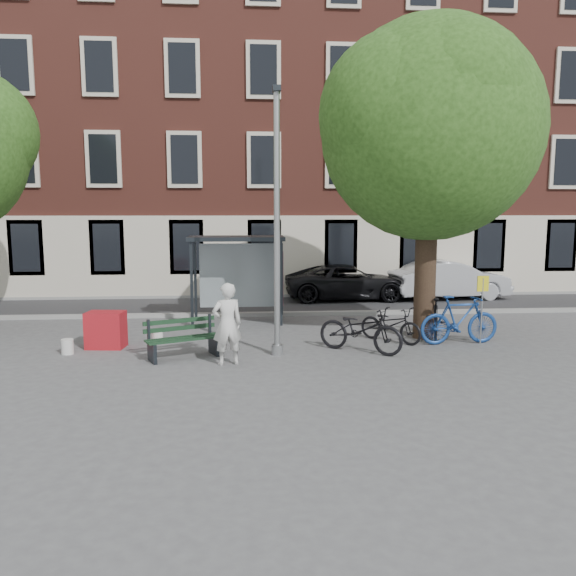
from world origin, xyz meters
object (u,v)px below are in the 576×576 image
(bike_d, at_px, (435,317))
(car_dark, at_px, (348,282))
(notice_sign, at_px, (482,296))
(car_silver, at_px, (449,280))
(bus_shelter, at_px, (250,259))
(painter, at_px, (227,324))
(bike_a, at_px, (360,329))
(red_stand, at_px, (106,330))
(bench, at_px, (183,340))
(bike_c, at_px, (391,324))
(lamppost, at_px, (277,237))
(bike_b, at_px, (459,320))

(bike_d, distance_m, car_dark, 6.82)
(notice_sign, bearing_deg, car_silver, 71.22)
(bus_shelter, distance_m, painter, 5.02)
(bike_a, bearing_deg, car_silver, 2.22)
(bike_a, height_order, car_dark, car_dark)
(painter, xyz_separation_m, red_stand, (-3.06, 1.79, -0.46))
(bench, relative_size, bike_c, 1.00)
(bus_shelter, height_order, car_silver, bus_shelter)
(lamppost, distance_m, painter, 2.33)
(bench, xyz_separation_m, bike_b, (6.87, 0.85, 0.22))
(car_dark, bearing_deg, car_silver, -93.45)
(bike_d, relative_size, notice_sign, 1.07)
(bike_a, bearing_deg, car_dark, 26.58)
(bus_shelter, bearing_deg, lamppost, -81.57)
(lamppost, bearing_deg, red_stand, 166.52)
(notice_sign, bearing_deg, bus_shelter, 145.29)
(bus_shelter, xyz_separation_m, car_dark, (3.80, 4.13, -1.25))
(bench, bearing_deg, bike_d, -10.08)
(car_dark, height_order, red_stand, car_dark)
(painter, height_order, bike_d, painter)
(painter, relative_size, car_silver, 0.40)
(bike_d, relative_size, car_dark, 0.39)
(notice_sign, bearing_deg, bike_c, 165.62)
(bus_shelter, distance_m, red_stand, 4.96)
(bus_shelter, bearing_deg, red_stand, -139.18)
(bus_shelter, bearing_deg, car_dark, 47.33)
(bus_shelter, relative_size, painter, 1.56)
(lamppost, bearing_deg, car_dark, 68.78)
(bench, relative_size, bike_a, 0.83)
(bike_d, bearing_deg, lamppost, 35.08)
(bike_b, bearing_deg, bike_d, 20.34)
(bench, bearing_deg, car_dark, 33.11)
(lamppost, xyz_separation_m, bus_shelter, (-0.61, 4.11, -0.87))
(car_dark, distance_m, red_stand, 10.34)
(painter, height_order, bench, painter)
(car_dark, xyz_separation_m, notice_sign, (2.04, -7.53, 0.57))
(bike_d, xyz_separation_m, car_dark, (-1.11, 6.73, 0.11))
(lamppost, relative_size, bench, 3.43)
(bike_d, height_order, notice_sign, notice_sign)
(lamppost, relative_size, bike_b, 2.92)
(bike_d, bearing_deg, bike_a, 47.33)
(car_dark, height_order, car_silver, car_silver)
(bike_b, relative_size, notice_sign, 1.19)
(painter, distance_m, notice_sign, 6.56)
(bike_a, relative_size, bike_d, 1.14)
(bench, xyz_separation_m, bike_c, (5.19, 1.20, 0.06))
(car_dark, bearing_deg, bike_a, 171.17)
(car_dark, bearing_deg, red_stand, 133.87)
(bike_d, distance_m, car_silver, 7.10)
(bus_shelter, relative_size, bike_a, 1.34)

